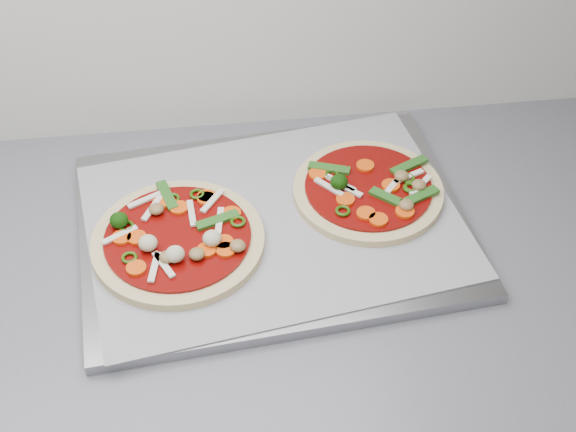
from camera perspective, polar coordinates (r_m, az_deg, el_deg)
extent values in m
cube|color=#B0B0AE|center=(1.46, 11.93, -14.74)|extent=(3.60, 0.60, 0.86)
cube|color=slate|center=(1.11, 15.28, -2.55)|extent=(3.60, 0.60, 0.04)
cube|color=gray|center=(1.07, -1.05, -0.63)|extent=(0.54, 0.42, 0.02)
cube|color=gray|center=(1.06, -1.05, -0.27)|extent=(0.53, 0.42, 0.00)
cylinder|color=beige|center=(1.03, -7.82, -1.79)|extent=(0.24, 0.24, 0.01)
cylinder|color=#6F0700|center=(1.03, -7.86, -1.48)|extent=(0.20, 0.20, 0.00)
cylinder|color=#F45E12|center=(1.03, -10.71, -1.52)|extent=(0.04, 0.04, 0.00)
cylinder|color=#F45E12|center=(0.99, -10.74, -3.65)|extent=(0.03, 0.03, 0.00)
cylinder|color=#F45E12|center=(1.00, -4.45, -2.42)|extent=(0.03, 0.03, 0.00)
cube|color=silver|center=(0.99, -8.84, -3.44)|extent=(0.03, 0.05, 0.00)
ellipsoid|color=olive|center=(1.06, -9.34, 0.50)|extent=(0.03, 0.03, 0.01)
cylinder|color=#F45E12|center=(1.03, -11.75, -1.51)|extent=(0.03, 0.03, 0.00)
ellipsoid|color=olive|center=(0.99, -6.50, -2.70)|extent=(0.03, 0.03, 0.01)
cylinder|color=#F45E12|center=(1.00, -5.78, -2.40)|extent=(0.03, 0.03, 0.00)
ellipsoid|color=beige|center=(1.00, -5.42, -1.60)|extent=(0.03, 0.03, 0.02)
cube|color=silver|center=(0.99, -9.47, -3.62)|extent=(0.02, 0.05, 0.00)
cube|color=silver|center=(1.04, -11.86, -1.34)|extent=(0.05, 0.03, 0.00)
cube|color=silver|center=(1.06, -5.40, 1.08)|extent=(0.03, 0.04, 0.00)
torus|color=#224B0A|center=(1.05, -11.42, -0.71)|extent=(0.02, 0.02, 0.00)
cylinder|color=#F45E12|center=(1.01, -4.59, -1.87)|extent=(0.04, 0.04, 0.00)
cylinder|color=#F45E12|center=(1.07, -5.81, 1.40)|extent=(0.04, 0.04, 0.00)
cylinder|color=#F45E12|center=(1.07, -5.83, 1.24)|extent=(0.04, 0.04, 0.00)
cube|color=silver|center=(1.05, -6.87, 0.19)|extent=(0.01, 0.05, 0.00)
torus|color=#224B0A|center=(1.03, -3.58, -0.40)|extent=(0.02, 0.02, 0.00)
torus|color=#224B0A|center=(1.01, -11.22, -2.92)|extent=(0.02, 0.02, 0.00)
cube|color=silver|center=(1.08, -10.16, 1.12)|extent=(0.05, 0.03, 0.00)
cylinder|color=#F45E12|center=(1.06, -7.77, 0.60)|extent=(0.03, 0.03, 0.00)
torus|color=#224B0A|center=(1.08, -6.49, 1.56)|extent=(0.02, 0.02, 0.00)
cylinder|color=#F45E12|center=(1.05, -4.04, 0.19)|extent=(0.03, 0.03, 0.00)
torus|color=#224B0A|center=(1.07, -8.22, 1.24)|extent=(0.02, 0.02, 0.00)
ellipsoid|color=beige|center=(0.99, -8.04, -2.70)|extent=(0.03, 0.03, 0.02)
cube|color=#2C5F20|center=(1.08, -8.60, 1.46)|extent=(0.03, 0.06, 0.00)
cube|color=silver|center=(1.06, -9.63, 0.55)|extent=(0.03, 0.05, 0.00)
cube|color=silver|center=(1.04, -4.89, -0.35)|extent=(0.01, 0.05, 0.00)
cube|color=#2C5F20|center=(1.04, -5.04, -0.29)|extent=(0.06, 0.03, 0.00)
cylinder|color=#F45E12|center=(1.07, -8.94, 1.01)|extent=(0.03, 0.03, 0.00)
ellipsoid|color=olive|center=(1.00, -3.60, -2.12)|extent=(0.03, 0.03, 0.01)
ellipsoid|color=#113B08|center=(1.04, -11.93, -0.29)|extent=(0.03, 0.03, 0.02)
ellipsoid|color=beige|center=(1.01, -9.93, -1.91)|extent=(0.03, 0.03, 0.02)
ellipsoid|color=olive|center=(0.99, -8.58, -2.90)|extent=(0.02, 0.02, 0.01)
cylinder|color=beige|center=(1.10, 5.71, 1.80)|extent=(0.25, 0.25, 0.01)
cylinder|color=#6F0700|center=(1.09, 5.74, 2.09)|extent=(0.21, 0.21, 0.00)
torus|color=#224B0A|center=(1.05, 3.92, 0.37)|extent=(0.02, 0.02, 0.00)
cube|color=silver|center=(1.10, 9.42, 2.17)|extent=(0.04, 0.04, 0.00)
cube|color=#2C5F20|center=(1.13, 8.61, 3.58)|extent=(0.06, 0.04, 0.00)
cylinder|color=#F45E12|center=(1.10, 2.13, 3.01)|extent=(0.03, 0.03, 0.00)
cylinder|color=#F45E12|center=(1.04, 6.45, -0.25)|extent=(0.03, 0.03, 0.00)
cube|color=silver|center=(1.08, 2.92, 2.06)|extent=(0.04, 0.04, 0.00)
cube|color=#2C5F20|center=(1.08, 9.36, 1.38)|extent=(0.06, 0.04, 0.00)
cube|color=silver|center=(1.11, 8.57, 2.79)|extent=(0.05, 0.03, 0.00)
ellipsoid|color=olive|center=(1.06, 8.42, 0.78)|extent=(0.03, 0.03, 0.01)
cylinder|color=#F45E12|center=(1.07, 4.10, 1.18)|extent=(0.04, 0.04, 0.00)
cylinder|color=#F45E12|center=(1.09, 7.32, 2.17)|extent=(0.03, 0.03, 0.00)
cylinder|color=#F45E12|center=(1.05, 5.56, 0.19)|extent=(0.03, 0.03, 0.00)
ellipsoid|color=#113B08|center=(1.08, 3.65, 2.44)|extent=(0.02, 0.02, 0.02)
cube|color=#2C5F20|center=(1.11, 2.94, 3.41)|extent=(0.06, 0.03, 0.00)
torus|color=#224B0A|center=(1.11, 8.50, 2.69)|extent=(0.03, 0.03, 0.00)
cube|color=silver|center=(1.09, 7.33, 2.00)|extent=(0.04, 0.04, 0.00)
cube|color=silver|center=(1.08, 4.21, 1.95)|extent=(0.04, 0.04, 0.00)
cylinder|color=#F45E12|center=(1.12, 5.52, 3.59)|extent=(0.03, 0.03, 0.00)
cube|color=silver|center=(1.09, 3.76, 2.34)|extent=(0.04, 0.04, 0.00)
ellipsoid|color=olive|center=(1.10, 8.08, 2.84)|extent=(0.03, 0.03, 0.01)
torus|color=#224B0A|center=(1.09, 8.76, 2.06)|extent=(0.03, 0.03, 0.00)
ellipsoid|color=olive|center=(1.09, 9.29, 2.19)|extent=(0.03, 0.03, 0.01)
torus|color=#224B0A|center=(1.10, 3.13, 2.95)|extent=(0.03, 0.03, 0.00)
cube|color=#2C5F20|center=(1.07, 7.26, 1.24)|extent=(0.05, 0.05, 0.00)
cylinder|color=#F45E12|center=(1.06, 8.31, 0.31)|extent=(0.03, 0.03, 0.00)
torus|color=#224B0A|center=(1.09, 8.69, 1.99)|extent=(0.03, 0.03, 0.00)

